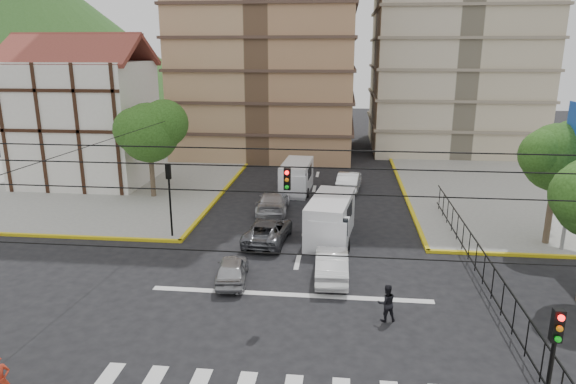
# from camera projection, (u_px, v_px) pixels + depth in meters

# --- Properties ---
(ground) EXTENTS (160.00, 160.00, 0.00)m
(ground) POSITION_uv_depth(u_px,v_px,m) (287.00, 307.00, 22.47)
(ground) COLOR black
(ground) RESTS_ON ground
(sidewalk_nw) EXTENTS (26.00, 26.00, 0.15)m
(sidewalk_nw) POSITION_uv_depth(u_px,v_px,m) (80.00, 181.00, 43.69)
(sidewalk_nw) COLOR gray
(sidewalk_nw) RESTS_ON ground
(sidewalk_ne) EXTENTS (26.00, 26.00, 0.15)m
(sidewalk_ne) POSITION_uv_depth(u_px,v_px,m) (573.00, 195.00, 39.51)
(sidewalk_ne) COLOR gray
(sidewalk_ne) RESTS_ON ground
(stop_line) EXTENTS (13.00, 0.40, 0.01)m
(stop_line) POSITION_uv_depth(u_px,v_px,m) (290.00, 295.00, 23.61)
(stop_line) COLOR silver
(stop_line) RESTS_ON ground
(tudor_building) EXTENTS (10.80, 8.05, 12.23)m
(tudor_building) POSITION_uv_depth(u_px,v_px,m) (85.00, 121.00, 42.20)
(tudor_building) COLOR silver
(tudor_building) RESTS_ON ground
(distant_hill) EXTENTS (70.00, 70.00, 28.00)m
(distant_hill) POSITION_uv_depth(u_px,v_px,m) (24.00, 32.00, 91.51)
(distant_hill) COLOR #29521B
(distant_hill) RESTS_ON ground
(park_fence) EXTENTS (0.10, 22.50, 1.66)m
(park_fence) POSITION_uv_depth(u_px,v_px,m) (474.00, 274.00, 25.84)
(park_fence) COLOR black
(park_fence) RESTS_ON ground
(tree_park_c) EXTENTS (4.65, 3.80, 7.25)m
(tree_park_c) POSITION_uv_depth(u_px,v_px,m) (559.00, 154.00, 28.20)
(tree_park_c) COLOR #473828
(tree_park_c) RESTS_ON ground
(tree_tudor) EXTENTS (5.39, 4.40, 7.43)m
(tree_tudor) POSITION_uv_depth(u_px,v_px,m) (150.00, 130.00, 37.65)
(tree_tudor) COLOR #473828
(tree_tudor) RESTS_ON ground
(traffic_light_se) EXTENTS (0.28, 0.22, 4.40)m
(traffic_light_se) POSITION_uv_depth(u_px,v_px,m) (552.00, 359.00, 13.35)
(traffic_light_se) COLOR black
(traffic_light_se) RESTS_ON ground
(traffic_light_nw) EXTENTS (0.28, 0.22, 4.40)m
(traffic_light_nw) POSITION_uv_depth(u_px,v_px,m) (169.00, 188.00, 29.92)
(traffic_light_nw) COLOR black
(traffic_light_nw) RESTS_ON ground
(traffic_light_hanging) EXTENTS (18.00, 9.12, 0.92)m
(traffic_light_hanging) POSITION_uv_depth(u_px,v_px,m) (281.00, 190.00, 18.94)
(traffic_light_hanging) COLOR black
(traffic_light_hanging) RESTS_ON ground
(van_right_lane) EXTENTS (2.92, 5.86, 2.52)m
(van_right_lane) POSITION_uv_depth(u_px,v_px,m) (330.00, 221.00, 30.03)
(van_right_lane) COLOR silver
(van_right_lane) RESTS_ON ground
(van_left_lane) EXTENTS (2.34, 5.36, 2.37)m
(van_left_lane) POSITION_uv_depth(u_px,v_px,m) (296.00, 178.00, 40.33)
(van_left_lane) COLOR silver
(van_left_lane) RESTS_ON ground
(car_silver_front_left) EXTENTS (1.89, 3.78, 1.24)m
(car_silver_front_left) POSITION_uv_depth(u_px,v_px,m) (232.00, 269.00, 24.84)
(car_silver_front_left) COLOR #A3A3A7
(car_silver_front_left) RESTS_ON ground
(car_white_front_right) EXTENTS (1.69, 4.49, 1.46)m
(car_white_front_right) POSITION_uv_depth(u_px,v_px,m) (332.00, 264.00, 25.20)
(car_white_front_right) COLOR white
(car_white_front_right) RESTS_ON ground
(car_grey_mid_left) EXTENTS (2.65, 5.06, 1.36)m
(car_grey_mid_left) POSITION_uv_depth(u_px,v_px,m) (268.00, 231.00, 30.00)
(car_grey_mid_left) COLOR #525459
(car_grey_mid_left) RESTS_ON ground
(car_silver_rear_left) EXTENTS (2.23, 5.14, 1.47)m
(car_silver_rear_left) POSITION_uv_depth(u_px,v_px,m) (273.00, 202.00, 35.45)
(car_silver_rear_left) COLOR #BBBBC0
(car_silver_rear_left) RESTS_ON ground
(car_darkgrey_mid_right) EXTENTS (1.78, 4.27, 1.45)m
(car_darkgrey_mid_right) POSITION_uv_depth(u_px,v_px,m) (325.00, 198.00, 36.39)
(car_darkgrey_mid_right) COLOR #28282A
(car_darkgrey_mid_right) RESTS_ON ground
(car_white_rear_right) EXTENTS (2.13, 4.83, 1.54)m
(car_white_rear_right) POSITION_uv_depth(u_px,v_px,m) (349.00, 181.00, 40.95)
(car_white_rear_right) COLOR white
(car_white_rear_right) RESTS_ON ground
(pedestrian_sw_corner) EXTENTS (0.73, 0.73, 1.70)m
(pedestrian_sw_corner) POSITION_uv_depth(u_px,v_px,m) (0.00, 381.00, 15.86)
(pedestrian_sw_corner) COLOR #AE2E1A
(pedestrian_sw_corner) RESTS_ON sidewalk_sw
(pedestrian_crosswalk) EXTENTS (0.91, 0.78, 1.61)m
(pedestrian_crosswalk) POSITION_uv_depth(u_px,v_px,m) (386.00, 303.00, 21.16)
(pedestrian_crosswalk) COLOR black
(pedestrian_crosswalk) RESTS_ON ground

